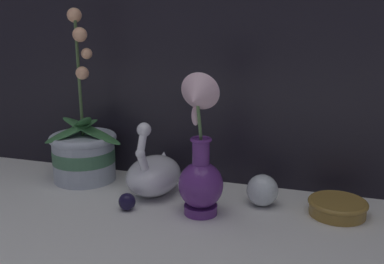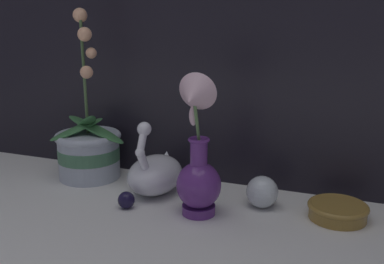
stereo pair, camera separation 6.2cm
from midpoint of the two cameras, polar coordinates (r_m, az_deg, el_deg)
name	(u,v)px [view 1 (the left image)]	position (r m, az deg, el deg)	size (l,w,h in m)	color
ground_plane	(170,225)	(0.98, -4.72, -11.74)	(2.80, 2.80, 0.00)	silver
orchid_potted_plant	(84,150)	(1.25, -14.99, -2.21)	(0.23, 0.20, 0.45)	#B2BCCC
swan_figurine	(154,173)	(1.13, -6.38, -5.21)	(0.13, 0.19, 0.19)	white
blue_vase	(200,165)	(0.98, -0.82, -4.20)	(0.10, 0.12, 0.32)	#602D7F
glass_sphere	(262,190)	(1.07, 7.26, -7.36)	(0.07, 0.07, 0.07)	silver
amber_dish	(338,206)	(1.06, 16.39, -9.06)	(0.13, 0.13, 0.03)	olive
glass_bauble	(127,202)	(1.05, -9.95, -8.72)	(0.04, 0.04, 0.04)	#191433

